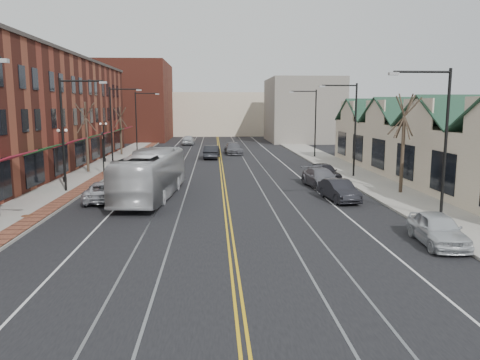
{
  "coord_description": "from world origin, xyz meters",
  "views": [
    {
      "loc": [
        -0.74,
        -18.04,
        6.21
      ],
      "look_at": [
        0.74,
        8.49,
        2.0
      ],
      "focal_mm": 35.0,
      "sensor_mm": 36.0,
      "label": 1
    }
  ],
  "objects": [
    {
      "name": "backdrop_right",
      "position": [
        15.0,
        65.0,
        5.5
      ],
      "size": [
        12.0,
        16.0,
        11.0
      ],
      "primitive_type": "cube",
      "color": "slate",
      "rests_on": "ground"
    },
    {
      "name": "streetlight_l_2",
      "position": [
        -11.05,
        32.0,
        5.03
      ],
      "size": [
        3.33,
        0.25,
        8.0
      ],
      "color": "black",
      "rests_on": "sidewalk_left"
    },
    {
      "name": "tree_left_far",
      "position": [
        -12.5,
        42.0,
        3.28
      ],
      "size": [
        1.66,
        1.28,
        6.02
      ],
      "color": "#382B21",
      "rests_on": "sidewalk_left"
    },
    {
      "name": "lamppost_l_2",
      "position": [
        -12.8,
        20.0,
        2.2
      ],
      "size": [
        0.84,
        0.28,
        4.27
      ],
      "color": "black",
      "rests_on": "sidewalk_left"
    },
    {
      "name": "parked_car_c",
      "position": [
        7.5,
        17.14,
        0.73
      ],
      "size": [
        2.65,
        5.24,
        1.46
      ],
      "primitive_type": "imported",
      "rotation": [
        0.0,
        0.0,
        0.13
      ],
      "color": "slate",
      "rests_on": "ground"
    },
    {
      "name": "building_left",
      "position": [
        -19.0,
        27.0,
        5.5
      ],
      "size": [
        10.0,
        50.0,
        11.0
      ],
      "primitive_type": "cube",
      "color": "maroon",
      "rests_on": "ground"
    },
    {
      "name": "tree_left_near",
      "position": [
        -12.5,
        26.0,
        3.51
      ],
      "size": [
        1.78,
        1.37,
        6.48
      ],
      "color": "#382B21",
      "rests_on": "sidewalk_left"
    },
    {
      "name": "tree_right_mid",
      "position": [
        12.5,
        14.0,
        3.75
      ],
      "size": [
        1.9,
        1.46,
        6.93
      ],
      "color": "#382B21",
      "rests_on": "sidewalk_right"
    },
    {
      "name": "distant_car_right",
      "position": [
        1.78,
        42.63,
        0.75
      ],
      "size": [
        2.4,
        5.3,
        1.5
      ],
      "primitive_type": "imported",
      "rotation": [
        0.0,
        0.0,
        0.06
      ],
      "color": "#5C5D63",
      "rests_on": "ground"
    },
    {
      "name": "sidewalk_right",
      "position": [
        12.0,
        20.0,
        0.07
      ],
      "size": [
        4.0,
        120.0,
        0.15
      ],
      "primitive_type": "cube",
      "color": "gray",
      "rests_on": "ground"
    },
    {
      "name": "streetlight_r_0",
      "position": [
        11.05,
        6.0,
        5.03
      ],
      "size": [
        3.33,
        0.25,
        8.0
      ],
      "color": "black",
      "rests_on": "sidewalk_right"
    },
    {
      "name": "streetlight_r_2",
      "position": [
        11.05,
        38.0,
        5.03
      ],
      "size": [
        3.33,
        0.25,
        8.0
      ],
      "color": "black",
      "rests_on": "sidewalk_right"
    },
    {
      "name": "backdrop_left",
      "position": [
        -16.0,
        70.0,
        7.0
      ],
      "size": [
        14.0,
        18.0,
        14.0
      ],
      "primitive_type": "cube",
      "color": "maroon",
      "rests_on": "ground"
    },
    {
      "name": "parked_car_a",
      "position": [
        9.3,
        1.87,
        0.73
      ],
      "size": [
        2.09,
        4.42,
        1.46
      ],
      "primitive_type": "imported",
      "rotation": [
        0.0,
        0.0,
        -0.09
      ],
      "color": "silver",
      "rests_on": "ground"
    },
    {
      "name": "building_right",
      "position": [
        18.0,
        20.0,
        2.3
      ],
      "size": [
        8.0,
        36.0,
        4.6
      ],
      "primitive_type": "cube",
      "color": "beige",
      "rests_on": "ground"
    },
    {
      "name": "parked_car_d",
      "position": [
        8.45,
        20.17,
        0.76
      ],
      "size": [
        2.38,
        4.67,
        1.52
      ],
      "primitive_type": "imported",
      "rotation": [
        0.0,
        0.0,
        0.13
      ],
      "color": "black",
      "rests_on": "ground"
    },
    {
      "name": "streetlight_l_1",
      "position": [
        -11.05,
        16.0,
        5.03
      ],
      "size": [
        3.33,
        0.25,
        8.0
      ],
      "color": "black",
      "rests_on": "sidewalk_left"
    },
    {
      "name": "streetlight_r_1",
      "position": [
        11.05,
        22.0,
        5.03
      ],
      "size": [
        3.33,
        0.25,
        8.0
      ],
      "color": "black",
      "rests_on": "sidewalk_right"
    },
    {
      "name": "parked_suv",
      "position": [
        -8.03,
        12.64,
        0.66
      ],
      "size": [
        2.7,
        4.98,
        1.33
      ],
      "primitive_type": "imported",
      "rotation": [
        0.0,
        0.0,
        3.25
      ],
      "color": "silver",
      "rests_on": "ground"
    },
    {
      "name": "manhole_far",
      "position": [
        -11.2,
        8.0,
        0.16
      ],
      "size": [
        0.6,
        0.6,
        0.02
      ],
      "primitive_type": "cylinder",
      "color": "#592D19",
      "rests_on": "sidewalk_left"
    },
    {
      "name": "lamppost_l_3",
      "position": [
        -12.8,
        34.0,
        2.2
      ],
      "size": [
        0.84,
        0.28,
        4.27
      ],
      "color": "black",
      "rests_on": "sidewalk_left"
    },
    {
      "name": "parked_car_b",
      "position": [
        7.5,
        11.93,
        0.7
      ],
      "size": [
        2.0,
        4.4,
        1.4
      ],
      "primitive_type": "imported",
      "rotation": [
        0.0,
        0.0,
        0.12
      ],
      "color": "black",
      "rests_on": "ground"
    },
    {
      "name": "ground",
      "position": [
        0.0,
        0.0,
        0.0
      ],
      "size": [
        160.0,
        160.0,
        0.0
      ],
      "primitive_type": "plane",
      "color": "black",
      "rests_on": "ground"
    },
    {
      "name": "backdrop_mid",
      "position": [
        0.0,
        85.0,
        4.5
      ],
      "size": [
        22.0,
        14.0,
        9.0
      ],
      "primitive_type": "cube",
      "color": "beige",
      "rests_on": "ground"
    },
    {
      "name": "traffic_signal",
      "position": [
        -10.6,
        24.0,
        2.35
      ],
      "size": [
        0.18,
        0.15,
        3.8
      ],
      "color": "black",
      "rests_on": "sidewalk_left"
    },
    {
      "name": "distant_car_left",
      "position": [
        -1.0,
        37.57,
        0.79
      ],
      "size": [
        2.03,
        4.91,
        1.58
      ],
      "primitive_type": "imported",
      "rotation": [
        0.0,
        0.0,
        3.07
      ],
      "color": "black",
      "rests_on": "ground"
    },
    {
      "name": "distant_car_far",
      "position": [
        -4.86,
        57.98,
        0.79
      ],
      "size": [
        2.05,
        4.72,
        1.58
      ],
      "primitive_type": "imported",
      "rotation": [
        0.0,
        0.0,
        3.1
      ],
      "color": "silver",
      "rests_on": "ground"
    },
    {
      "name": "transit_bus",
      "position": [
        -5.0,
        13.51,
        1.61
      ],
      "size": [
        3.79,
        11.79,
        3.23
      ],
      "primitive_type": "imported",
      "rotation": [
        0.0,
        0.0,
        3.05
      ],
      "color": "#BABABC",
      "rests_on": "ground"
    },
    {
      "name": "streetlight_l_3",
      "position": [
        -11.05,
        48.0,
        5.03
      ],
      "size": [
        3.33,
        0.25,
        8.0
      ],
      "color": "black",
      "rests_on": "sidewalk_left"
    },
    {
      "name": "sidewalk_left",
      "position": [
        -12.0,
        20.0,
        0.07
      ],
      "size": [
        4.0,
        120.0,
        0.15
      ],
      "primitive_type": "cube",
      "color": "gray",
      "rests_on": "ground"
    }
  ]
}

